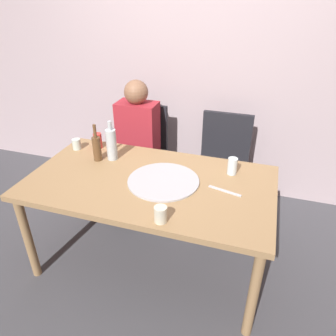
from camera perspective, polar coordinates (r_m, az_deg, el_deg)
The scene contains 14 objects.
ground_plane at distance 2.60m, azimuth -2.83°, elevation -15.90°, with size 8.00×8.00×0.00m, color #424247.
back_wall at distance 3.07m, azimuth 5.11°, elevation 19.26°, with size 6.00×0.10×2.60m, color #B29EA3.
dining_table at distance 2.18m, azimuth -3.25°, elevation -3.78°, with size 1.64×0.91×0.73m.
pizza_tray at distance 2.12m, azimuth -0.82°, elevation -2.32°, with size 0.48×0.48×0.01m, color #ADADB2.
wine_bottle at distance 2.39m, azimuth -12.63°, elevation 3.58°, with size 0.06×0.06×0.28m.
beer_bottle at distance 2.38m, azimuth -10.10°, elevation 4.27°, with size 0.08×0.08×0.30m.
tumbler_near at distance 1.76m, azimuth -1.34°, elevation -8.28°, with size 0.07×0.07×0.09m, color beige.
tumbler_far at distance 2.63m, azimuth -16.04°, elevation 4.14°, with size 0.07×0.07×0.08m, color #B7C6BC.
wine_glass at distance 2.22m, azimuth 11.45°, elevation 0.34°, with size 0.07×0.07×0.12m, color silver.
soda_can at distance 2.60m, azimuth -12.46°, elevation 4.79°, with size 0.07×0.07×0.12m, color red.
table_knife at distance 2.05m, azimuth 10.11°, elevation -4.06°, with size 0.22×0.02×0.01m, color #B7B7BC.
chair_left at distance 3.07m, azimuth -4.79°, elevation 3.78°, with size 0.44×0.44×0.90m.
chair_right at distance 2.89m, azimuth 9.79°, elevation 1.66°, with size 0.44×0.44×0.90m.
guest_in_sweater at distance 2.89m, azimuth -6.01°, elevation 4.80°, with size 0.36×0.56×1.17m.
Camera 1 is at (0.67, -1.69, 1.86)m, focal length 34.04 mm.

